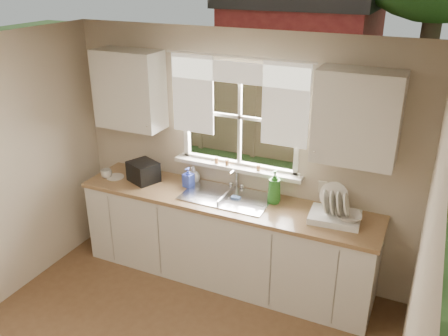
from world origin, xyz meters
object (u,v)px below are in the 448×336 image
at_px(dish_rack, 335,213).
at_px(soap_bottle_a, 274,187).
at_px(cup, 106,174).
at_px(black_appliance, 143,172).

distance_m(dish_rack, soap_bottle_a, 0.62).
xyz_separation_m(cup, black_appliance, (0.41, 0.10, 0.06)).
relative_size(dish_rack, cup, 3.99).
bearing_deg(cup, soap_bottle_a, 11.26).
relative_size(cup, black_appliance, 0.41).
relative_size(dish_rack, black_appliance, 1.63).
bearing_deg(black_appliance, cup, -142.58).
xyz_separation_m(soap_bottle_a, black_appliance, (-1.42, -0.11, -0.06)).
height_order(dish_rack, cup, dish_rack).
bearing_deg(cup, dish_rack, 7.61).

